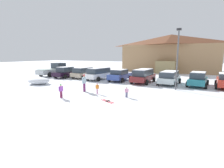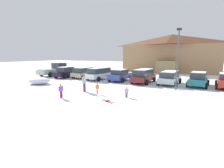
{
  "view_description": "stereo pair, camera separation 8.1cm",
  "coord_description": "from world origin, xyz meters",
  "px_view_note": "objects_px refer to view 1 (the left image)",
  "views": [
    {
      "loc": [
        7.19,
        -8.96,
        3.52
      ],
      "look_at": [
        0.14,
        5.09,
        0.9
      ],
      "focal_mm": 28.0,
      "sensor_mm": 36.0,
      "label": 1
    },
    {
      "loc": [
        7.26,
        -8.92,
        3.52
      ],
      "look_at": [
        0.14,
        5.09,
        0.9
      ],
      "focal_mm": 28.0,
      "sensor_mm": 36.0,
      "label": 2
    }
  ],
  "objects_px": {
    "parked_black_sedan": "(66,72)",
    "lamp_post": "(177,56)",
    "parked_silver_wagon": "(169,77)",
    "parked_teal_hatchback": "(198,79)",
    "parked_blue_hatchback": "(120,75)",
    "skier_child_in_pink_snowsuit": "(127,92)",
    "pair_of_skis": "(108,101)",
    "pickup_truck": "(55,70)",
    "ski_lodge": "(171,53)",
    "parked_beige_suv": "(83,72)",
    "skier_adult_in_blue_parka": "(84,82)",
    "parked_maroon_van": "(143,76)",
    "plowed_snow_pile": "(39,81)",
    "skier_child_in_orange_jacket": "(97,88)",
    "skier_child_in_purple_jacket": "(61,90)",
    "parked_white_suv": "(99,73)"
  },
  "relations": [
    {
      "from": "pickup_truck",
      "to": "plowed_snow_pile",
      "type": "relative_size",
      "value": 2.1
    },
    {
      "from": "parked_white_suv",
      "to": "parked_silver_wagon",
      "type": "xyz_separation_m",
      "value": [
        9.69,
        0.28,
        -0.05
      ]
    },
    {
      "from": "parked_blue_hatchback",
      "to": "plowed_snow_pile",
      "type": "distance_m",
      "value": 10.41
    },
    {
      "from": "skier_child_in_pink_snowsuit",
      "to": "plowed_snow_pile",
      "type": "relative_size",
      "value": 0.32
    },
    {
      "from": "parked_maroon_van",
      "to": "skier_child_in_orange_jacket",
      "type": "xyz_separation_m",
      "value": [
        -1.86,
        -8.17,
        -0.38
      ]
    },
    {
      "from": "pair_of_skis",
      "to": "parked_teal_hatchback",
      "type": "bearing_deg",
      "value": 59.85
    },
    {
      "from": "parked_maroon_van",
      "to": "ski_lodge",
      "type": "bearing_deg",
      "value": 88.64
    },
    {
      "from": "plowed_snow_pile",
      "to": "skier_adult_in_blue_parka",
      "type": "bearing_deg",
      "value": -8.67
    },
    {
      "from": "parked_blue_hatchback",
      "to": "skier_child_in_purple_jacket",
      "type": "distance_m",
      "value": 10.99
    },
    {
      "from": "lamp_post",
      "to": "skier_adult_in_blue_parka",
      "type": "bearing_deg",
      "value": -148.26
    },
    {
      "from": "parked_beige_suv",
      "to": "skier_adult_in_blue_parka",
      "type": "bearing_deg",
      "value": -53.58
    },
    {
      "from": "parked_teal_hatchback",
      "to": "skier_child_in_orange_jacket",
      "type": "xyz_separation_m",
      "value": [
        -8.14,
        -8.53,
        -0.27
      ]
    },
    {
      "from": "parked_maroon_van",
      "to": "parked_silver_wagon",
      "type": "distance_m",
      "value": 3.18
    },
    {
      "from": "parked_maroon_van",
      "to": "skier_adult_in_blue_parka",
      "type": "distance_m",
      "value": 8.58
    },
    {
      "from": "parked_beige_suv",
      "to": "parked_silver_wagon",
      "type": "relative_size",
      "value": 0.88
    },
    {
      "from": "pickup_truck",
      "to": "skier_adult_in_blue_parka",
      "type": "distance_m",
      "value": 15.22
    },
    {
      "from": "parked_blue_hatchback",
      "to": "skier_child_in_pink_snowsuit",
      "type": "relative_size",
      "value": 4.84
    },
    {
      "from": "parked_beige_suv",
      "to": "parked_maroon_van",
      "type": "height_order",
      "value": "parked_maroon_van"
    },
    {
      "from": "pickup_truck",
      "to": "ski_lodge",
      "type": "bearing_deg",
      "value": 47.36
    },
    {
      "from": "parked_blue_hatchback",
      "to": "parked_black_sedan",
      "type": "bearing_deg",
      "value": -178.3
    },
    {
      "from": "parked_black_sedan",
      "to": "skier_child_in_pink_snowsuit",
      "type": "bearing_deg",
      "value": -30.71
    },
    {
      "from": "parked_silver_wagon",
      "to": "parked_teal_hatchback",
      "type": "xyz_separation_m",
      "value": [
        3.12,
        0.09,
        -0.04
      ]
    },
    {
      "from": "ski_lodge",
      "to": "parked_beige_suv",
      "type": "bearing_deg",
      "value": -118.86
    },
    {
      "from": "pickup_truck",
      "to": "skier_adult_in_blue_parka",
      "type": "xyz_separation_m",
      "value": [
        12.45,
        -8.75,
        -0.05
      ]
    },
    {
      "from": "parked_white_suv",
      "to": "skier_child_in_pink_snowsuit",
      "type": "bearing_deg",
      "value": -47.29
    },
    {
      "from": "skier_adult_in_blue_parka",
      "to": "plowed_snow_pile",
      "type": "bearing_deg",
      "value": 171.33
    },
    {
      "from": "pair_of_skis",
      "to": "lamp_post",
      "type": "height_order",
      "value": "lamp_post"
    },
    {
      "from": "skier_adult_in_blue_parka",
      "to": "parked_maroon_van",
      "type": "bearing_deg",
      "value": 65.61
    },
    {
      "from": "parked_blue_hatchback",
      "to": "plowed_snow_pile",
      "type": "relative_size",
      "value": 1.54
    },
    {
      "from": "parked_maroon_van",
      "to": "pair_of_skis",
      "type": "relative_size",
      "value": 3.34
    },
    {
      "from": "pickup_truck",
      "to": "parked_blue_hatchback",
      "type": "bearing_deg",
      "value": -3.43
    },
    {
      "from": "parked_teal_hatchback",
      "to": "pair_of_skis",
      "type": "bearing_deg",
      "value": -120.15
    },
    {
      "from": "skier_child_in_orange_jacket",
      "to": "parked_black_sedan",
      "type": "bearing_deg",
      "value": 143.1
    },
    {
      "from": "parked_silver_wagon",
      "to": "plowed_snow_pile",
      "type": "relative_size",
      "value": 1.65
    },
    {
      "from": "parked_silver_wagon",
      "to": "skier_child_in_purple_jacket",
      "type": "height_order",
      "value": "parked_silver_wagon"
    },
    {
      "from": "ski_lodge",
      "to": "pickup_truck",
      "type": "xyz_separation_m",
      "value": [
        -16.44,
        -17.85,
        -2.99
      ]
    },
    {
      "from": "parked_blue_hatchback",
      "to": "skier_child_in_purple_jacket",
      "type": "bearing_deg",
      "value": -92.12
    },
    {
      "from": "parked_black_sedan",
      "to": "parked_maroon_van",
      "type": "height_order",
      "value": "parked_maroon_van"
    },
    {
      "from": "pair_of_skis",
      "to": "pickup_truck",
      "type": "bearing_deg",
      "value": 145.83
    },
    {
      "from": "ski_lodge",
      "to": "plowed_snow_pile",
      "type": "bearing_deg",
      "value": -114.54
    },
    {
      "from": "ski_lodge",
      "to": "parked_beige_suv",
      "type": "xyz_separation_m",
      "value": [
        -10.1,
        -18.32,
        -3.1
      ]
    },
    {
      "from": "parked_beige_suv",
      "to": "skier_child_in_orange_jacket",
      "type": "xyz_separation_m",
      "value": [
        7.79,
        -8.63,
        -0.33
      ]
    },
    {
      "from": "parked_teal_hatchback",
      "to": "parked_silver_wagon",
      "type": "bearing_deg",
      "value": -178.32
    },
    {
      "from": "pickup_truck",
      "to": "lamp_post",
      "type": "distance_m",
      "value": 20.8
    },
    {
      "from": "parked_blue_hatchback",
      "to": "pickup_truck",
      "type": "distance_m",
      "value": 12.69
    },
    {
      "from": "parked_black_sedan",
      "to": "skier_adult_in_blue_parka",
      "type": "bearing_deg",
      "value": -40.43
    },
    {
      "from": "parked_silver_wagon",
      "to": "skier_child_in_pink_snowsuit",
      "type": "bearing_deg",
      "value": -104.11
    },
    {
      "from": "parked_black_sedan",
      "to": "lamp_post",
      "type": "relative_size",
      "value": 0.75
    },
    {
      "from": "parked_beige_suv",
      "to": "lamp_post",
      "type": "xyz_separation_m",
      "value": [
        13.95,
        -3.42,
        2.51
      ]
    },
    {
      "from": "pickup_truck",
      "to": "skier_adult_in_blue_parka",
      "type": "bearing_deg",
      "value": -35.1
    }
  ]
}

